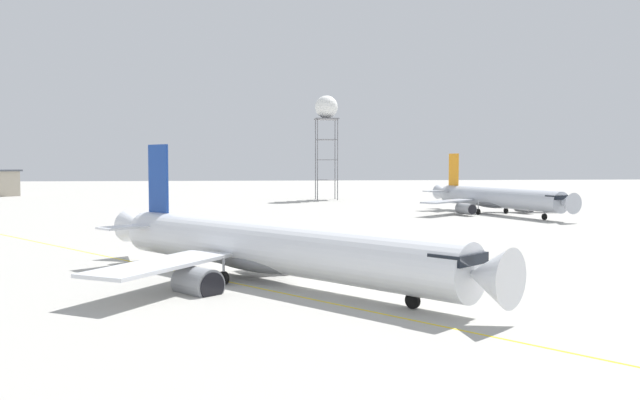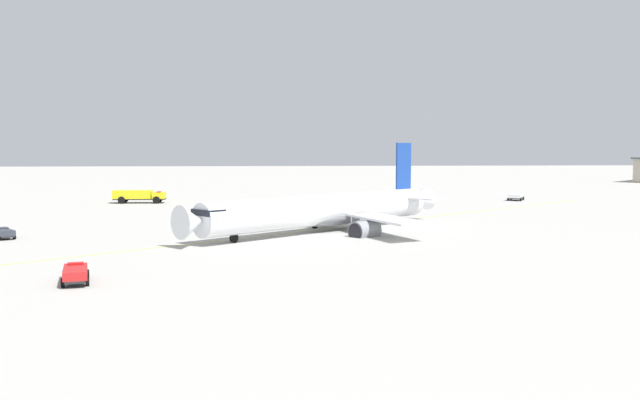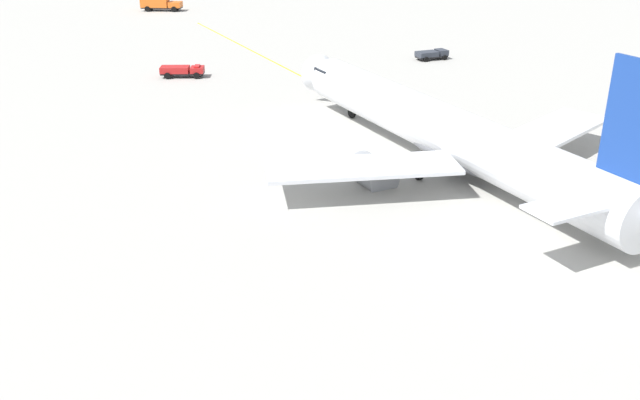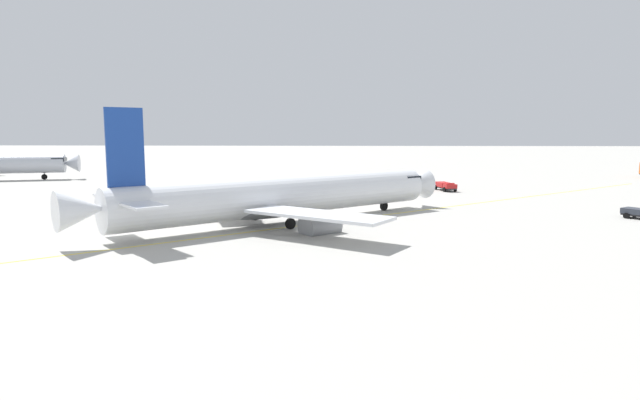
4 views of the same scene
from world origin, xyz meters
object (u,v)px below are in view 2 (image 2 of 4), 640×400
Objects in this scene: baggage_truck_truck at (3,233)px; pushback_tug_truck at (516,197)px; airliner_main at (325,211)px; ops_pickup_truck at (75,273)px; fire_tender_truck at (138,195)px.

pushback_tug_truck is (52.34, -82.45, 0.09)m from baggage_truck_truck.
baggage_truck_truck is 97.66m from pushback_tug_truck.
airliner_main is 39.63m from baggage_truck_truck.
baggage_truck_truck is 0.83× the size of ops_pickup_truck.
baggage_truck_truck is at bearing 15.74° from ops_pickup_truck.
ops_pickup_truck is (-32.08, 23.04, -1.87)m from airliner_main.
ops_pickup_truck reaches higher than baggage_truck_truck.
baggage_truck_truck is 0.91× the size of pushback_tug_truck.
ops_pickup_truck is at bearing 174.73° from baggage_truck_truck.
baggage_truck_truck is at bearing 152.66° from pushback_tug_truck.
pushback_tug_truck is at bearing -171.73° from airliner_main.
airliner_main is at bearing -119.65° from baggage_truck_truck.
fire_tender_truck is at bearing -42.58° from baggage_truck_truck.
airliner_main is 64.77m from pushback_tug_truck.
ops_pickup_truck is at bearing 14.30° from airliner_main.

